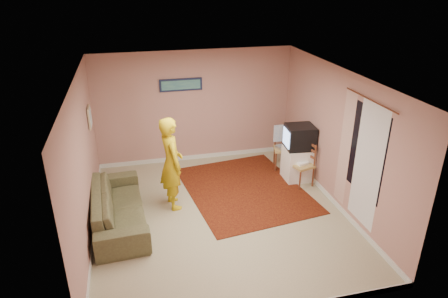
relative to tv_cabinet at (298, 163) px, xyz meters
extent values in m
plane|color=tan|center=(-1.95, -0.97, -0.37)|extent=(5.00, 5.00, 0.00)
cube|color=#A6796D|center=(-1.95, 1.53, 0.93)|extent=(4.50, 0.02, 2.60)
cube|color=#A6796D|center=(-1.95, -3.47, 0.93)|extent=(4.50, 0.02, 2.60)
cube|color=#A6796D|center=(-4.20, -0.97, 0.93)|extent=(0.02, 5.00, 2.60)
cube|color=#A6796D|center=(0.30, -0.97, 0.93)|extent=(0.02, 5.00, 2.60)
cube|color=white|center=(-1.95, -0.97, 2.23)|extent=(4.50, 5.00, 0.02)
cube|color=silver|center=(-1.95, 1.52, -0.32)|extent=(4.50, 0.02, 0.10)
cube|color=silver|center=(-4.19, -0.97, -0.32)|extent=(0.02, 5.00, 0.10)
cube|color=silver|center=(0.29, -0.97, -0.32)|extent=(0.02, 5.00, 0.10)
cube|color=black|center=(0.29, -1.87, 1.08)|extent=(0.01, 1.10, 1.50)
cube|color=silver|center=(0.28, -2.02, 0.88)|extent=(0.01, 0.75, 2.10)
cube|color=beige|center=(0.26, -1.32, 0.88)|extent=(0.01, 0.35, 2.10)
cylinder|color=brown|center=(0.25, -1.87, 1.95)|extent=(0.02, 1.40, 0.02)
cube|color=#141A37|center=(-2.25, 1.50, 1.48)|extent=(0.95, 0.03, 0.28)
cube|color=#2B5A79|center=(-2.25, 1.48, 1.48)|extent=(0.86, 0.01, 0.20)
cube|color=tan|center=(-4.17, 0.63, 1.18)|extent=(0.03, 0.38, 0.42)
cube|color=#B3BEC4|center=(-4.15, 0.63, 1.18)|extent=(0.01, 0.30, 0.34)
cube|color=black|center=(-1.24, -0.21, -0.36)|extent=(2.60, 3.08, 0.02)
cube|color=white|center=(0.00, 0.00, 0.00)|extent=(0.57, 0.52, 0.73)
cube|color=black|center=(0.00, 0.00, 0.61)|extent=(0.61, 0.56, 0.50)
cube|color=#8CB2F2|center=(-0.29, 0.02, 0.61)|extent=(0.05, 0.41, 0.35)
cube|color=tan|center=(-0.10, 0.57, 0.10)|extent=(0.53, 0.52, 0.05)
cube|color=brown|center=(-0.10, 0.57, 0.35)|extent=(0.43, 0.15, 0.50)
cube|color=#AFAFB4|center=(-0.10, 0.57, 0.16)|extent=(0.39, 0.33, 0.06)
cube|color=#93BAF0|center=(-0.10, 0.76, 0.42)|extent=(0.37, 0.05, 0.39)
cube|color=tan|center=(-0.02, -0.26, 0.09)|extent=(0.50, 0.51, 0.05)
cube|color=brown|center=(-0.02, -0.26, 0.33)|extent=(0.15, 0.42, 0.48)
cube|color=white|center=(-0.02, -0.26, 0.14)|extent=(0.28, 0.24, 0.05)
imported|color=brown|center=(-3.75, -0.81, -0.04)|extent=(1.00, 2.27, 0.65)
imported|color=gold|center=(-2.74, -0.45, 0.53)|extent=(0.54, 0.72, 1.79)
camera|label=1|loc=(-3.35, -7.12, 3.76)|focal=32.00mm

